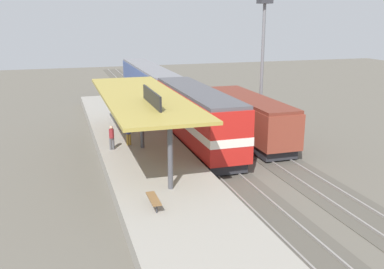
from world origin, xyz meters
name	(u,v)px	position (x,y,z in m)	size (l,w,h in m)	color
ground_plane	(228,151)	(2.00, 0.00, 0.00)	(120.00, 120.00, 0.00)	#5B564C
track_near	(204,153)	(0.00, 0.00, 0.03)	(3.20, 110.00, 0.16)	#4E4941
track_far	(259,148)	(4.60, 0.00, 0.03)	(3.20, 110.00, 0.16)	#4E4941
platform	(143,153)	(-4.60, 0.00, 0.45)	(6.00, 44.00, 0.90)	gray
station_canopy	(141,97)	(-4.60, -0.09, 4.53)	(5.20, 18.00, 4.70)	#47474C
platform_bench	(154,199)	(-6.00, -10.10, 1.34)	(0.44, 1.70, 0.50)	#333338
locomotive	(197,117)	(0.00, 1.67, 2.41)	(2.93, 14.43, 4.44)	#28282D
passenger_carriage_single	(149,85)	(0.00, 19.67, 2.31)	(2.90, 20.00, 4.24)	#28282D
freight_car	(250,118)	(4.60, 2.00, 1.97)	(2.80, 12.00, 3.54)	#28282D
light_mast	(263,34)	(7.80, 6.62, 8.40)	(1.10, 1.10, 11.70)	slate
person_waiting	(128,132)	(-5.43, 0.91, 1.85)	(0.34, 0.34, 1.71)	olive
person_walking	(112,136)	(-6.73, 0.18, 1.85)	(0.34, 0.34, 1.71)	#4C4C51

